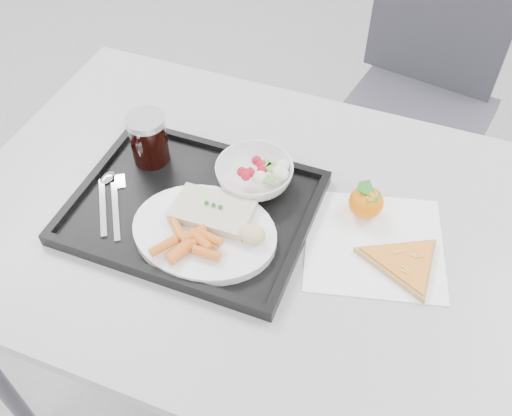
% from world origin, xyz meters
% --- Properties ---
extents(table, '(1.20, 0.80, 0.75)m').
position_xyz_m(table, '(0.00, 0.30, 0.68)').
color(table, silver).
rests_on(table, ground).
extents(chair, '(0.49, 0.49, 0.93)m').
position_xyz_m(chair, '(0.19, 1.16, 0.54)').
color(chair, '#33333A').
rests_on(chair, ground).
extents(tray, '(0.45, 0.35, 0.03)m').
position_xyz_m(tray, '(-0.14, 0.27, 0.76)').
color(tray, black).
rests_on(tray, table).
extents(dinner_plate, '(0.27, 0.27, 0.02)m').
position_xyz_m(dinner_plate, '(-0.09, 0.21, 0.77)').
color(dinner_plate, white).
rests_on(dinner_plate, tray).
extents(fish_fillet, '(0.15, 0.09, 0.03)m').
position_xyz_m(fish_fillet, '(-0.09, 0.25, 0.79)').
color(fish_fillet, beige).
rests_on(fish_fillet, dinner_plate).
extents(bread_roll, '(0.05, 0.04, 0.03)m').
position_xyz_m(bread_roll, '(0.00, 0.22, 0.80)').
color(bread_roll, '#DDAF86').
rests_on(bread_roll, dinner_plate).
extents(salad_bowl, '(0.15, 0.15, 0.05)m').
position_xyz_m(salad_bowl, '(-0.05, 0.37, 0.79)').
color(salad_bowl, white).
rests_on(salad_bowl, tray).
extents(cola_glass, '(0.08, 0.08, 0.11)m').
position_xyz_m(cola_glass, '(-0.27, 0.36, 0.82)').
color(cola_glass, black).
rests_on(cola_glass, tray).
extents(cutlery, '(0.13, 0.16, 0.01)m').
position_xyz_m(cutlery, '(-0.30, 0.23, 0.77)').
color(cutlery, silver).
rests_on(cutlery, tray).
extents(napkin, '(0.30, 0.29, 0.00)m').
position_xyz_m(napkin, '(0.21, 0.32, 0.75)').
color(napkin, white).
rests_on(napkin, table).
extents(tangerine, '(0.08, 0.08, 0.07)m').
position_xyz_m(tangerine, '(0.17, 0.38, 0.79)').
color(tangerine, orange).
rests_on(tangerine, napkin).
extents(pizza_slice, '(0.19, 0.19, 0.02)m').
position_xyz_m(pizza_slice, '(0.27, 0.29, 0.76)').
color(pizza_slice, '#E3AC75').
rests_on(pizza_slice, napkin).
extents(carrot_pile, '(0.12, 0.10, 0.02)m').
position_xyz_m(carrot_pile, '(-0.09, 0.17, 0.80)').
color(carrot_pile, orange).
rests_on(carrot_pile, dinner_plate).
extents(salad_contents, '(0.10, 0.08, 0.02)m').
position_xyz_m(salad_contents, '(-0.03, 0.38, 0.80)').
color(salad_contents, '#A61023').
rests_on(salad_contents, salad_bowl).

